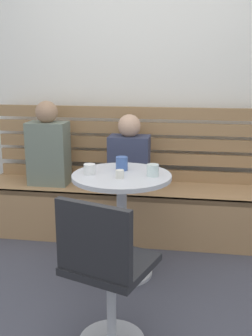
% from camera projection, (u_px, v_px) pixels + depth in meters
% --- Properties ---
extents(ground, '(8.00, 8.00, 0.00)m').
position_uv_depth(ground, '(110.00, 316.00, 2.40)').
color(ground, '#42424C').
extents(back_wall, '(5.20, 0.10, 2.90)m').
position_uv_depth(back_wall, '(144.00, 66.00, 3.60)').
color(back_wall, white).
rests_on(back_wall, ground).
extents(booth_bench, '(2.70, 0.52, 0.44)m').
position_uv_depth(booth_bench, '(137.00, 211.00, 3.49)').
color(booth_bench, '#A87C51').
rests_on(booth_bench, ground).
extents(booth_backrest, '(2.65, 0.04, 0.66)m').
position_uv_depth(booth_backrest, '(141.00, 144.00, 3.58)').
color(booth_backrest, '#9A7249').
rests_on(booth_backrest, booth_bench).
extents(cafe_table, '(0.68, 0.68, 0.74)m').
position_uv_depth(cafe_table, '(122.00, 205.00, 2.77)').
color(cafe_table, '#ADADB2').
rests_on(cafe_table, ground).
extents(white_chair, '(0.51, 0.51, 0.85)m').
position_uv_depth(white_chair, '(105.00, 270.00, 2.00)').
color(white_chair, '#ADADB2').
rests_on(white_chair, ground).
extents(person_adult, '(0.34, 0.22, 0.73)m').
position_uv_depth(person_adult, '(48.00, 148.00, 3.46)').
color(person_adult, slate).
rests_on(person_adult, booth_bench).
extents(person_child_left, '(0.34, 0.22, 0.63)m').
position_uv_depth(person_child_left, '(129.00, 156.00, 3.38)').
color(person_child_left, '#333851').
rests_on(person_child_left, booth_bench).
extents(cup_mug_blue, '(0.08, 0.08, 0.09)m').
position_uv_depth(cup_mug_blue, '(122.00, 163.00, 2.82)').
color(cup_mug_blue, '#3D5B9E').
rests_on(cup_mug_blue, cafe_table).
extents(cup_ceramic_white, '(0.08, 0.08, 0.07)m').
position_uv_depth(cup_ceramic_white, '(90.00, 169.00, 2.71)').
color(cup_ceramic_white, white).
rests_on(cup_ceramic_white, cafe_table).
extents(cup_espresso_small, '(0.06, 0.06, 0.05)m').
position_uv_depth(cup_espresso_small, '(120.00, 174.00, 2.62)').
color(cup_espresso_small, silver).
rests_on(cup_espresso_small, cafe_table).
extents(cup_glass_short, '(0.08, 0.08, 0.08)m').
position_uv_depth(cup_glass_short, '(153.00, 170.00, 2.67)').
color(cup_glass_short, silver).
rests_on(cup_glass_short, cafe_table).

